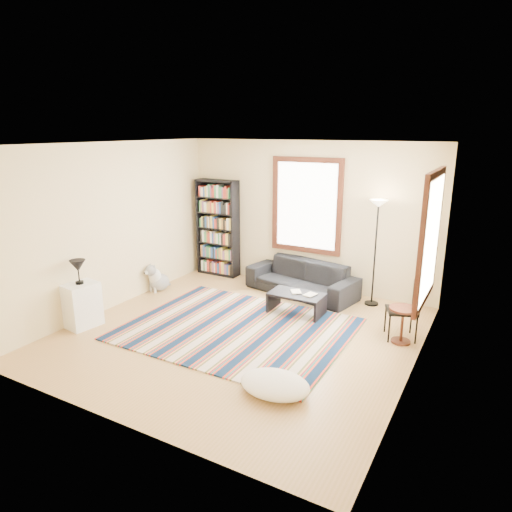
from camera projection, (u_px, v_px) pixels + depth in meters
The scene contains 21 objects.
floor at pixel (240, 336), 6.94m from camera, with size 5.00×5.00×0.10m, color tan.
ceiling at pixel (238, 140), 6.16m from camera, with size 5.00×5.00×0.10m, color white.
wall_back at pixel (308, 215), 8.70m from camera, with size 5.00×0.10×2.80m, color beige.
wall_front at pixel (104, 301), 4.40m from camera, with size 5.00×0.10×2.80m, color beige.
wall_left at pixel (110, 226), 7.74m from camera, with size 0.10×5.00×2.80m, color beige.
wall_right at pixel (425, 270), 5.36m from camera, with size 0.10×5.00×2.80m, color beige.
window_back at pixel (307, 206), 8.58m from camera, with size 1.20×0.06×1.60m, color white.
window_right at pixel (430, 239), 6.02m from camera, with size 0.06×1.20×1.60m, color white.
rug at pixel (237, 329), 7.06m from camera, with size 3.32×2.65×0.02m, color #0B1F3B.
sofa at pixel (302, 278), 8.52m from camera, with size 2.10×0.82×0.61m, color black.
bookshelf at pixel (218, 228), 9.50m from camera, with size 0.90×0.30×2.00m, color black.
coffee_table at pixel (296, 303), 7.62m from camera, with size 0.90×0.50×0.36m, color black.
book_a at pixel (291, 292), 7.62m from camera, with size 0.21×0.16×0.02m, color beige.
book_b at pixel (306, 294), 7.54m from camera, with size 0.16×0.22×0.02m, color beige.
floor_cushion at pixel (275, 384), 5.35m from camera, with size 0.86×0.64×0.21m, color white.
floor_lamp at pixel (375, 254), 7.83m from camera, with size 0.30×0.30×1.86m, color black, non-canonical shape.
side_table at pixel (402, 325), 6.57m from camera, with size 0.40×0.40×0.54m, color #441911.
folding_chair at pixel (402, 311), 6.68m from camera, with size 0.42×0.40×0.86m, color black.
white_cabinet at pixel (82, 305), 7.10m from camera, with size 0.38×0.50×0.70m, color white.
table_lamp at pixel (78, 272), 6.96m from camera, with size 0.24×0.24×0.38m, color black, non-canonical shape.
dog at pixel (159, 277), 8.72m from camera, with size 0.38×0.53×0.53m, color #A9A9A9, non-canonical shape.
Camera 1 is at (3.28, -5.44, 3.01)m, focal length 32.00 mm.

